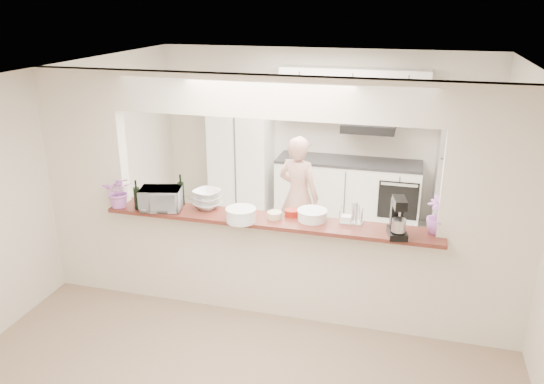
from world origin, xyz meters
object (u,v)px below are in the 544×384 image
at_px(toaster_oven, 161,199).
at_px(stand_mixer, 398,219).
at_px(person, 298,196).
at_px(refrigerator, 464,176).

height_order(toaster_oven, stand_mixer, stand_mixer).
relative_size(toaster_oven, person, 0.27).
distance_m(refrigerator, toaster_oven, 4.23).
xyz_separation_m(toaster_oven, stand_mixer, (2.40, -0.04, 0.05)).
xyz_separation_m(toaster_oven, person, (1.12, 1.55, -0.42)).
bearing_deg(person, refrigerator, -130.36).
bearing_deg(refrigerator, person, -150.07).
distance_m(refrigerator, person, 2.40).
distance_m(stand_mixer, person, 2.09).
bearing_deg(person, toaster_oven, 73.85).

